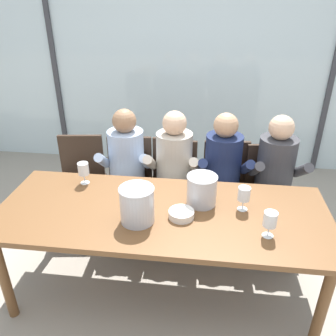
{
  "coord_description": "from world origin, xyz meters",
  "views": [
    {
      "loc": [
        0.28,
        -1.94,
        2.11
      ],
      "look_at": [
        0.0,
        0.35,
        0.91
      ],
      "focal_mm": 36.78,
      "sensor_mm": 36.0,
      "label": 1
    }
  ],
  "objects_px": {
    "person_beige_jumper": "(173,170)",
    "ice_bucket_primary": "(137,204)",
    "person_charcoal_jacket": "(276,176)",
    "chair_center": "(172,180)",
    "dining_table": "(162,219)",
    "chair_near_window_right": "(269,187)",
    "chair_left_of_center": "(129,177)",
    "ice_bucket_secondary": "(202,190)",
    "chair_near_curtain": "(81,175)",
    "chair_right_of_center": "(226,183)",
    "tasting_bowl": "(181,214)",
    "wine_glass_center_pour": "(244,195)",
    "person_pale_blue_shirt": "(126,167)",
    "wine_glass_by_left_taster": "(270,220)",
    "person_navy_polo": "(223,173)",
    "wine_glass_near_bucket": "(83,170)"
  },
  "relations": [
    {
      "from": "dining_table",
      "to": "chair_right_of_center",
      "type": "height_order",
      "value": "chair_right_of_center"
    },
    {
      "from": "dining_table",
      "to": "ice_bucket_primary",
      "type": "relative_size",
      "value": 9.24
    },
    {
      "from": "person_navy_polo",
      "to": "wine_glass_by_left_taster",
      "type": "xyz_separation_m",
      "value": [
        0.25,
        -0.92,
        0.18
      ]
    },
    {
      "from": "person_navy_polo",
      "to": "ice_bucket_primary",
      "type": "bearing_deg",
      "value": -127.85
    },
    {
      "from": "dining_table",
      "to": "chair_left_of_center",
      "type": "distance_m",
      "value": 0.97
    },
    {
      "from": "chair_near_curtain",
      "to": "person_pale_blue_shirt",
      "type": "height_order",
      "value": "person_pale_blue_shirt"
    },
    {
      "from": "person_navy_polo",
      "to": "tasting_bowl",
      "type": "distance_m",
      "value": 0.84
    },
    {
      "from": "person_charcoal_jacket",
      "to": "wine_glass_near_bucket",
      "type": "bearing_deg",
      "value": -168.07
    },
    {
      "from": "chair_center",
      "to": "person_pale_blue_shirt",
      "type": "xyz_separation_m",
      "value": [
        -0.41,
        -0.12,
        0.17
      ]
    },
    {
      "from": "person_beige_jumper",
      "to": "person_charcoal_jacket",
      "type": "relative_size",
      "value": 1.0
    },
    {
      "from": "wine_glass_by_left_taster",
      "to": "wine_glass_center_pour",
      "type": "relative_size",
      "value": 1.0
    },
    {
      "from": "ice_bucket_secondary",
      "to": "wine_glass_by_left_taster",
      "type": "xyz_separation_m",
      "value": [
        0.42,
        -0.32,
        0.0
      ]
    },
    {
      "from": "chair_left_of_center",
      "to": "chair_right_of_center",
      "type": "xyz_separation_m",
      "value": [
        0.91,
        0.01,
        0.0
      ]
    },
    {
      "from": "dining_table",
      "to": "person_navy_polo",
      "type": "xyz_separation_m",
      "value": [
        0.44,
        0.73,
        0.01
      ]
    },
    {
      "from": "tasting_bowl",
      "to": "wine_glass_by_left_taster",
      "type": "bearing_deg",
      "value": -13.4
    },
    {
      "from": "chair_right_of_center",
      "to": "ice_bucket_primary",
      "type": "xyz_separation_m",
      "value": [
        -0.62,
        -0.99,
        0.36
      ]
    },
    {
      "from": "chair_left_of_center",
      "to": "person_beige_jumper",
      "type": "distance_m",
      "value": 0.48
    },
    {
      "from": "dining_table",
      "to": "person_beige_jumper",
      "type": "xyz_separation_m",
      "value": [
        -0.0,
        0.73,
        0.01
      ]
    },
    {
      "from": "person_pale_blue_shirt",
      "to": "ice_bucket_primary",
      "type": "xyz_separation_m",
      "value": [
        0.29,
        -0.86,
        0.19
      ]
    },
    {
      "from": "chair_center",
      "to": "wine_glass_by_left_taster",
      "type": "height_order",
      "value": "wine_glass_by_left_taster"
    },
    {
      "from": "chair_near_curtain",
      "to": "wine_glass_by_left_taster",
      "type": "xyz_separation_m",
      "value": [
        1.59,
        -1.03,
        0.35
      ]
    },
    {
      "from": "wine_glass_center_pour",
      "to": "chair_near_curtain",
      "type": "bearing_deg",
      "value": 152.54
    },
    {
      "from": "person_beige_jumper",
      "to": "ice_bucket_primary",
      "type": "xyz_separation_m",
      "value": [
        -0.14,
        -0.86,
        0.19
      ]
    },
    {
      "from": "chair_center",
      "to": "person_pale_blue_shirt",
      "type": "bearing_deg",
      "value": -156.74
    },
    {
      "from": "chair_near_curtain",
      "to": "chair_near_window_right",
      "type": "relative_size",
      "value": 1.0
    },
    {
      "from": "chair_right_of_center",
      "to": "chair_near_window_right",
      "type": "xyz_separation_m",
      "value": [
        0.39,
        -0.03,
        0.0
      ]
    },
    {
      "from": "chair_right_of_center",
      "to": "ice_bucket_secondary",
      "type": "xyz_separation_m",
      "value": [
        -0.21,
        -0.74,
        0.35
      ]
    },
    {
      "from": "dining_table",
      "to": "chair_near_window_right",
      "type": "relative_size",
      "value": 2.58
    },
    {
      "from": "person_pale_blue_shirt",
      "to": "chair_near_window_right",
      "type": "bearing_deg",
      "value": 0.35
    },
    {
      "from": "dining_table",
      "to": "person_charcoal_jacket",
      "type": "height_order",
      "value": "person_charcoal_jacket"
    },
    {
      "from": "ice_bucket_secondary",
      "to": "person_beige_jumper",
      "type": "bearing_deg",
      "value": 114.22
    },
    {
      "from": "chair_center",
      "to": "wine_glass_by_left_taster",
      "type": "distance_m",
      "value": 1.31
    },
    {
      "from": "chair_near_window_right",
      "to": "ice_bucket_primary",
      "type": "height_order",
      "value": "ice_bucket_primary"
    },
    {
      "from": "dining_table",
      "to": "wine_glass_by_left_taster",
      "type": "relative_size",
      "value": 13.2
    },
    {
      "from": "person_pale_blue_shirt",
      "to": "wine_glass_center_pour",
      "type": "distance_m",
      "value": 1.19
    },
    {
      "from": "chair_near_window_right",
      "to": "person_pale_blue_shirt",
      "type": "bearing_deg",
      "value": 178.11
    },
    {
      "from": "dining_table",
      "to": "chair_right_of_center",
      "type": "xyz_separation_m",
      "value": [
        0.48,
        0.86,
        -0.16
      ]
    },
    {
      "from": "person_charcoal_jacket",
      "to": "chair_center",
      "type": "bearing_deg",
      "value": 168.83
    },
    {
      "from": "dining_table",
      "to": "chair_center",
      "type": "distance_m",
      "value": 0.87
    },
    {
      "from": "ice_bucket_primary",
      "to": "person_navy_polo",
      "type": "bearing_deg",
      "value": 55.97
    },
    {
      "from": "person_beige_jumper",
      "to": "tasting_bowl",
      "type": "relative_size",
      "value": 7.05
    },
    {
      "from": "person_navy_polo",
      "to": "tasting_bowl",
      "type": "bearing_deg",
      "value": -114.53
    },
    {
      "from": "dining_table",
      "to": "tasting_bowl",
      "type": "bearing_deg",
      "value": -23.11
    },
    {
      "from": "person_beige_jumper",
      "to": "person_charcoal_jacket",
      "type": "distance_m",
      "value": 0.89
    },
    {
      "from": "chair_center",
      "to": "ice_bucket_primary",
      "type": "bearing_deg",
      "value": -90.56
    },
    {
      "from": "chair_left_of_center",
      "to": "ice_bucket_secondary",
      "type": "xyz_separation_m",
      "value": [
        0.7,
        -0.73,
        0.35
      ]
    },
    {
      "from": "chair_left_of_center",
      "to": "ice_bucket_secondary",
      "type": "relative_size",
      "value": 4.05
    },
    {
      "from": "wine_glass_near_bucket",
      "to": "tasting_bowl",
      "type": "bearing_deg",
      "value": -24.59
    },
    {
      "from": "dining_table",
      "to": "chair_right_of_center",
      "type": "bearing_deg",
      "value": 60.97
    },
    {
      "from": "person_beige_jumper",
      "to": "wine_glass_center_pour",
      "type": "bearing_deg",
      "value": -49.22
    }
  ]
}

